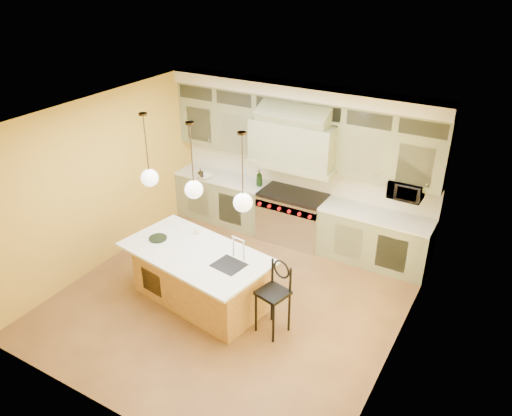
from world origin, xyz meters
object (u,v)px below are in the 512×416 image
Objects in this scene: counter_stool at (274,294)px; microwave at (406,190)px; kitchen_island at (199,276)px; range at (293,216)px.

microwave is (1.04, 2.52, 0.81)m from counter_stool.
microwave is at bearing 55.80° from kitchen_island.
range is at bearing 89.57° from kitchen_island.
microwave is at bearing 81.64° from counter_stool.
kitchen_island is 4.44× the size of microwave.
microwave is (2.35, 2.50, 0.98)m from kitchen_island.
kitchen_island is at bearing -99.36° from range.
microwave reaches higher than counter_stool.
kitchen_island is 1.31m from counter_stool.
range is at bearing -176.88° from microwave.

